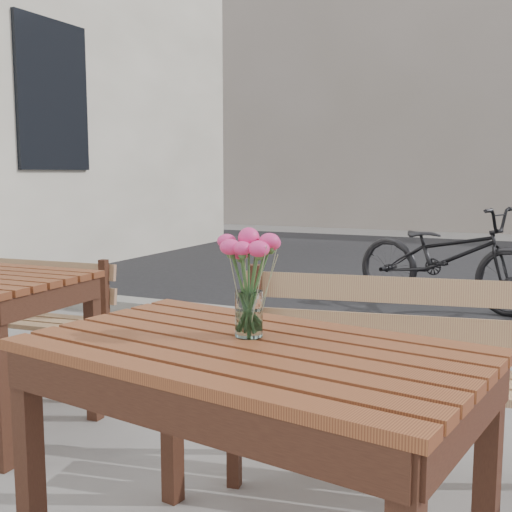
{
  "coord_description": "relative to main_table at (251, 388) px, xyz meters",
  "views": [
    {
      "loc": [
        0.61,
        -1.72,
        1.26
      ],
      "look_at": [
        -0.18,
        -0.01,
        1.02
      ],
      "focal_mm": 45.0,
      "sensor_mm": 36.0,
      "label": 1
    }
  ],
  "objects": [
    {
      "name": "street",
      "position": [
        0.14,
        5.2,
        -0.62
      ],
      "size": [
        30.0,
        8.12,
        0.12
      ],
      "color": "black",
      "rests_on": "ground"
    },
    {
      "name": "main_vase",
      "position": [
        -0.04,
        0.07,
        0.33
      ],
      "size": [
        0.17,
        0.17,
        0.32
      ],
      "color": "white",
      "rests_on": "main_table"
    },
    {
      "name": "main_table",
      "position": [
        0.0,
        0.0,
        0.0
      ],
      "size": [
        1.37,
        0.93,
        0.78
      ],
      "rotation": [
        0.0,
        0.0,
        -0.16
      ],
      "color": "#612D19",
      "rests_on": "ground"
    },
    {
      "name": "second_bench",
      "position": [
        -2.17,
        1.29,
        -0.18
      ],
      "size": [
        1.27,
        0.47,
        0.78
      ],
      "rotation": [
        0.0,
        0.0,
        0.08
      ],
      "color": "#A17153",
      "rests_on": "ground"
    },
    {
      "name": "main_bench",
      "position": [
        0.23,
        0.97,
        -0.12
      ],
      "size": [
        1.47,
        0.66,
        0.88
      ],
      "rotation": [
        0.0,
        0.0,
        0.18
      ],
      "color": "#A17153",
      "rests_on": "ground"
    },
    {
      "name": "bicycle",
      "position": [
        -0.12,
        4.58,
        -0.17
      ],
      "size": [
        1.94,
        1.16,
        0.96
      ],
      "primitive_type": "imported",
      "rotation": [
        0.0,
        0.0,
        1.26
      ],
      "color": "black",
      "rests_on": "ground"
    }
  ]
}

